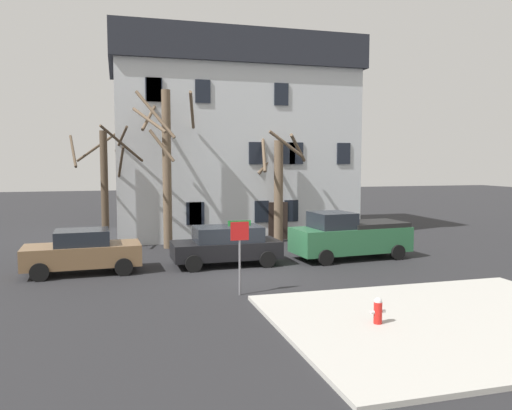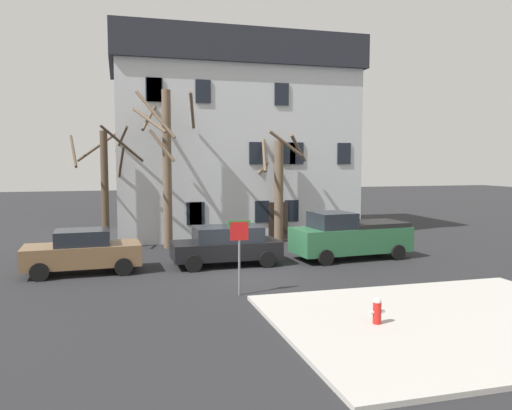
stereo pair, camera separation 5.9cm
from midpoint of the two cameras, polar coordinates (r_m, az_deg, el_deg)
name	(u,v)px [view 2 (the right image)]	position (r m, az deg, el deg)	size (l,w,h in m)	color
ground_plane	(250,275)	(19.45, -0.57, -7.98)	(120.00, 120.00, 0.00)	#262628
sidewalk_slab	(453,321)	(14.90, 21.51, -12.15)	(9.53, 7.49, 0.12)	#B7B5AD
building_main	(232,137)	(31.05, -2.71, 7.66)	(14.18, 8.03, 11.48)	silver
tree_bare_near	(105,181)	(25.89, -16.64, 2.59)	(3.57, 3.28, 6.08)	#4C3D2D
tree_bare_mid	(166,162)	(25.41, -10.03, 4.83)	(3.20, 2.86, 7.86)	brown
tree_bare_far	(279,184)	(27.18, 2.67, 2.37)	(2.67, 2.65, 5.96)	brown
car_brown_sedan	(83,251)	(20.80, -18.95, -4.99)	(4.45, 2.25, 1.71)	brown
car_black_wagon	(227,245)	(21.23, -3.28, -4.52)	(4.51, 2.17, 1.64)	black
pickup_truck_green	(350,236)	(22.98, 10.63, -3.46)	(5.41, 2.60, 2.12)	#2D6B42
fire_hydrant	(377,310)	(13.81, 13.66, -11.49)	(0.42, 0.22, 0.69)	red
street_sign_pole	(239,243)	(16.36, -1.81, -4.28)	(0.76, 0.07, 2.45)	slate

